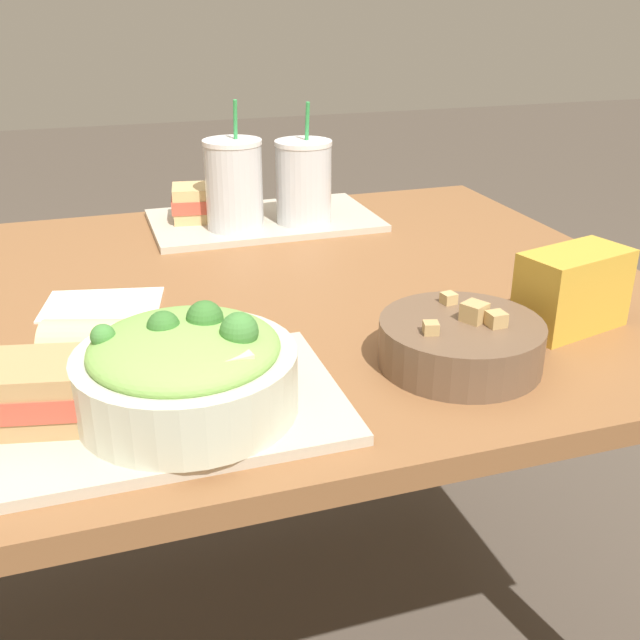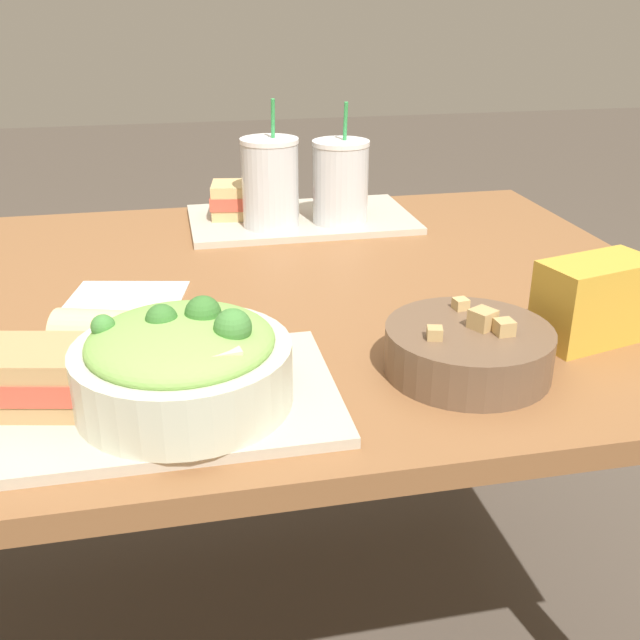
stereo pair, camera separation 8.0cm
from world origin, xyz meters
The scene contains 12 objects.
dining_table centered at (0.00, 0.00, 0.62)m, with size 1.34×0.96×0.70m.
tray_near centered at (-0.12, -0.31, 0.71)m, with size 0.42×0.25×0.01m.
tray_far centered at (0.17, 0.33, 0.71)m, with size 0.42×0.25×0.01m.
salad_bowl centered at (-0.08, -0.33, 0.76)m, with size 0.23×0.23×0.11m.
soup_bowl centered at (0.25, -0.31, 0.73)m, with size 0.19×0.19×0.08m.
sandwich_near centered at (-0.25, -0.30, 0.75)m, with size 0.16×0.12×0.06m.
baguette_near centered at (-0.14, -0.22, 0.74)m, with size 0.16×0.10×0.06m.
sandwich_far centered at (0.07, 0.35, 0.75)m, with size 0.15×0.10×0.06m.
drink_cup_dark centered at (0.10, 0.28, 0.79)m, with size 0.10×0.10×0.23m.
drink_cup_red centered at (0.23, 0.28, 0.78)m, with size 0.10×0.10×0.22m.
chip_bag centered at (0.43, -0.26, 0.75)m, with size 0.16×0.11×0.10m.
napkin_folded centered at (-0.15, 0.01, 0.70)m, with size 0.18×0.14×0.00m.
Camera 2 is at (-0.08, -1.03, 1.11)m, focal length 42.00 mm.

